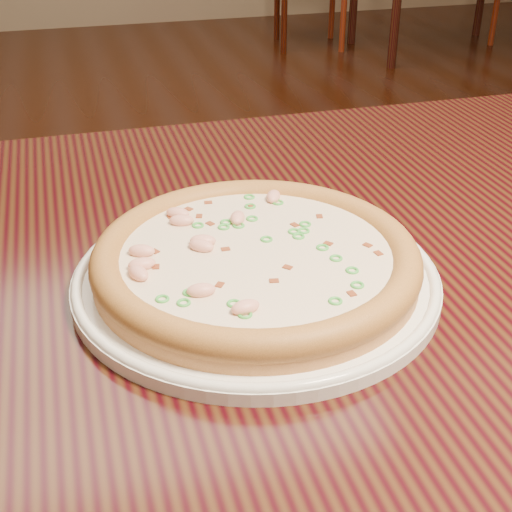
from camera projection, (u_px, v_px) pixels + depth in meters
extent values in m
cube|color=black|center=(354.00, 259.00, 0.74)|extent=(1.20, 0.80, 0.04)
cylinder|color=white|center=(256.00, 279.00, 0.66)|extent=(0.34, 0.34, 0.01)
torus|color=white|center=(256.00, 273.00, 0.65)|extent=(0.33, 0.33, 0.01)
cylinder|color=tan|center=(256.00, 265.00, 0.65)|extent=(0.29, 0.29, 0.02)
torus|color=#BA7938|center=(256.00, 256.00, 0.64)|extent=(0.30, 0.30, 0.03)
cylinder|color=beige|center=(256.00, 254.00, 0.64)|extent=(0.25, 0.25, 0.00)
ellipsoid|color=#F2B29E|center=(201.00, 290.00, 0.58)|extent=(0.03, 0.02, 0.01)
ellipsoid|color=#F2B29E|center=(138.00, 273.00, 0.60)|extent=(0.02, 0.03, 0.01)
ellipsoid|color=#F2B29E|center=(142.00, 251.00, 0.64)|extent=(0.03, 0.02, 0.01)
ellipsoid|color=#F2B29E|center=(245.00, 307.00, 0.56)|extent=(0.03, 0.02, 0.01)
ellipsoid|color=#F2B29E|center=(201.00, 246.00, 0.64)|extent=(0.03, 0.03, 0.01)
ellipsoid|color=#F2B29E|center=(178.00, 213.00, 0.70)|extent=(0.03, 0.02, 0.01)
ellipsoid|color=#F2B29E|center=(238.00, 218.00, 0.69)|extent=(0.02, 0.03, 0.01)
ellipsoid|color=#F2B29E|center=(142.00, 264.00, 0.62)|extent=(0.02, 0.02, 0.01)
ellipsoid|color=#F2B29E|center=(182.00, 220.00, 0.69)|extent=(0.03, 0.02, 0.01)
ellipsoid|color=#F2B29E|center=(273.00, 196.00, 0.73)|extent=(0.02, 0.03, 0.01)
ellipsoid|color=#F2B29E|center=(203.00, 241.00, 0.65)|extent=(0.03, 0.02, 0.01)
cube|color=maroon|center=(328.00, 244.00, 0.65)|extent=(0.01, 0.01, 0.00)
cube|color=maroon|center=(378.00, 254.00, 0.64)|extent=(0.01, 0.01, 0.00)
cube|color=maroon|center=(208.00, 203.00, 0.73)|extent=(0.01, 0.01, 0.00)
cube|color=maroon|center=(199.00, 217.00, 0.70)|extent=(0.01, 0.01, 0.00)
cube|color=maroon|center=(220.00, 286.00, 0.59)|extent=(0.01, 0.01, 0.00)
cube|color=maroon|center=(187.00, 223.00, 0.69)|extent=(0.01, 0.01, 0.00)
cube|color=maroon|center=(352.00, 294.00, 0.58)|extent=(0.01, 0.01, 0.00)
cube|color=maroon|center=(295.00, 226.00, 0.69)|extent=(0.01, 0.01, 0.00)
cube|color=maroon|center=(319.00, 217.00, 0.70)|extent=(0.01, 0.01, 0.00)
cube|color=maroon|center=(288.00, 268.00, 0.62)|extent=(0.01, 0.01, 0.00)
cube|color=maroon|center=(367.00, 246.00, 0.65)|extent=(0.01, 0.01, 0.00)
cube|color=maroon|center=(170.00, 218.00, 0.70)|extent=(0.01, 0.01, 0.00)
cube|color=maroon|center=(156.00, 268.00, 0.62)|extent=(0.01, 0.01, 0.00)
cube|color=maroon|center=(155.00, 252.00, 0.64)|extent=(0.01, 0.01, 0.00)
cube|color=maroon|center=(274.00, 282.00, 0.60)|extent=(0.01, 0.01, 0.00)
cube|color=maroon|center=(226.00, 250.00, 0.64)|extent=(0.01, 0.01, 0.00)
cube|color=maroon|center=(210.00, 224.00, 0.69)|extent=(0.01, 0.01, 0.00)
cube|color=maroon|center=(251.00, 206.00, 0.72)|extent=(0.01, 0.01, 0.00)
cube|color=maroon|center=(189.00, 210.00, 0.72)|extent=(0.01, 0.01, 0.00)
torus|color=green|center=(234.00, 304.00, 0.57)|extent=(0.01, 0.01, 0.00)
torus|color=green|center=(266.00, 239.00, 0.66)|extent=(0.02, 0.02, 0.00)
torus|color=green|center=(239.00, 226.00, 0.68)|extent=(0.01, 0.01, 0.00)
torus|color=green|center=(226.00, 222.00, 0.69)|extent=(0.02, 0.02, 0.00)
torus|color=green|center=(198.00, 225.00, 0.68)|extent=(0.02, 0.02, 0.00)
torus|color=green|center=(189.00, 293.00, 0.58)|extent=(0.02, 0.02, 0.00)
torus|color=green|center=(278.00, 203.00, 0.73)|extent=(0.02, 0.02, 0.00)
torus|color=green|center=(252.00, 219.00, 0.70)|extent=(0.02, 0.02, 0.00)
torus|color=green|center=(249.00, 197.00, 0.74)|extent=(0.02, 0.02, 0.00)
torus|color=green|center=(336.00, 258.00, 0.63)|extent=(0.02, 0.02, 0.00)
torus|color=green|center=(357.00, 285.00, 0.59)|extent=(0.01, 0.01, 0.00)
torus|color=green|center=(294.00, 232.00, 0.67)|extent=(0.02, 0.02, 0.00)
torus|color=green|center=(304.00, 231.00, 0.67)|extent=(0.01, 0.01, 0.00)
torus|color=green|center=(245.00, 315.00, 0.55)|extent=(0.02, 0.02, 0.00)
torus|color=green|center=(335.00, 301.00, 0.57)|extent=(0.02, 0.02, 0.00)
torus|color=green|center=(224.00, 227.00, 0.68)|extent=(0.01, 0.01, 0.00)
torus|color=green|center=(305.00, 224.00, 0.69)|extent=(0.02, 0.02, 0.00)
torus|color=green|center=(352.00, 271.00, 0.61)|extent=(0.02, 0.02, 0.00)
torus|color=green|center=(162.00, 299.00, 0.57)|extent=(0.02, 0.02, 0.00)
torus|color=green|center=(322.00, 248.00, 0.65)|extent=(0.01, 0.01, 0.00)
torus|color=green|center=(250.00, 206.00, 0.72)|extent=(0.02, 0.02, 0.00)
torus|color=green|center=(184.00, 303.00, 0.57)|extent=(0.02, 0.02, 0.00)
torus|color=green|center=(299.00, 236.00, 0.66)|extent=(0.01, 0.01, 0.00)
cylinder|color=black|center=(397.00, 3.00, 3.90)|extent=(0.05, 0.05, 0.71)
cylinder|color=#592016|center=(343.00, 17.00, 4.29)|extent=(0.04, 0.04, 0.41)
cylinder|color=#592016|center=(332.00, 6.00, 4.60)|extent=(0.04, 0.04, 0.41)
cylinder|color=#592016|center=(284.00, 18.00, 4.27)|extent=(0.04, 0.04, 0.41)
cylinder|color=#592016|center=(277.00, 7.00, 4.58)|extent=(0.04, 0.04, 0.41)
cylinder|color=#592016|center=(495.00, 12.00, 4.44)|extent=(0.04, 0.04, 0.41)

